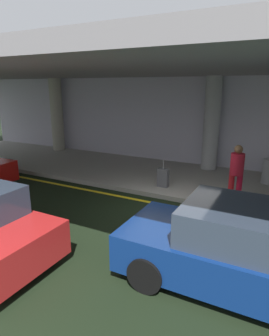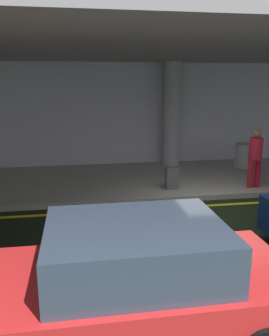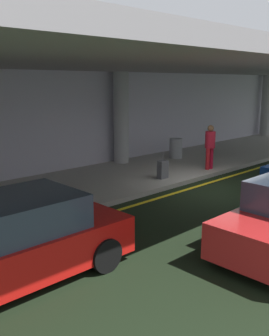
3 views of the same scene
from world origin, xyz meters
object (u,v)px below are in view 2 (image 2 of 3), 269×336
(traveler_with_luggage, at_px, (255,155))
(suitcase_upright_primary, at_px, (172,178))
(support_column_left_mid, at_px, (172,115))
(car_red, at_px, (130,285))
(trash_bin_steel, at_px, (243,156))

(traveler_with_luggage, xyz_separation_m, suitcase_upright_primary, (-2.35, 0.26, -0.65))
(support_column_left_mid, height_order, suitcase_upright_primary, support_column_left_mid)
(car_red, distance_m, trash_bin_steel, 9.27)
(car_red, height_order, traveler_with_luggage, traveler_with_luggage)
(traveler_with_luggage, bearing_deg, trash_bin_steel, 125.05)
(suitcase_upright_primary, bearing_deg, traveler_with_luggage, -1.08)
(support_column_left_mid, relative_size, trash_bin_steel, 4.29)
(car_red, xyz_separation_m, suitcase_upright_primary, (2.07, 5.59, -0.25))
(support_column_left_mid, bearing_deg, traveler_with_luggage, -64.36)
(support_column_left_mid, xyz_separation_m, suitcase_upright_primary, (-0.78, -3.00, -1.51))
(support_column_left_mid, relative_size, car_red, 0.89)
(support_column_left_mid, xyz_separation_m, traveler_with_luggage, (1.56, -3.26, -0.86))
(traveler_with_luggage, bearing_deg, support_column_left_mid, 169.52)
(traveler_with_luggage, bearing_deg, car_red, -75.74)
(support_column_left_mid, xyz_separation_m, car_red, (-2.85, -8.59, -1.26))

